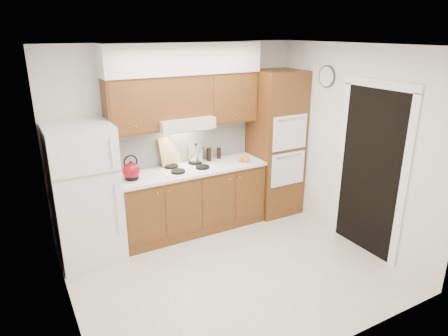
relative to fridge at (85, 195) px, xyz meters
name	(u,v)px	position (x,y,z in m)	size (l,w,h in m)	color
floor	(232,270)	(1.41, -1.14, -0.86)	(3.60, 3.60, 0.00)	beige
ceiling	(234,46)	(1.41, -1.14, 1.74)	(3.60, 3.60, 0.00)	white
wall_back	(179,138)	(1.41, 0.36, 0.44)	(3.60, 0.02, 2.60)	silver
wall_left	(59,201)	(-0.40, -1.14, 0.44)	(0.02, 3.00, 2.60)	silver
wall_right	(352,147)	(3.21, -1.14, 0.44)	(0.02, 3.00, 2.60)	silver
fridge	(85,195)	(0.00, 0.00, 0.00)	(0.75, 0.72, 1.72)	white
base_cabinets	(191,201)	(1.43, 0.06, -0.41)	(2.11, 0.60, 0.90)	brown
countertop	(191,170)	(1.43, 0.05, 0.06)	(2.13, 0.62, 0.04)	white
backsplash	(182,144)	(1.43, 0.34, 0.36)	(2.11, 0.03, 0.56)	white
oven_cabinet	(275,144)	(2.85, 0.03, 0.24)	(0.70, 0.65, 2.20)	brown
upper_cab_left	(130,106)	(0.69, 0.19, 0.99)	(0.63, 0.33, 0.70)	brown
upper_cab_right	(229,97)	(2.12, 0.19, 0.99)	(0.73, 0.33, 0.70)	brown
range_hood	(183,122)	(1.38, 0.13, 0.71)	(0.75, 0.45, 0.15)	silver
upper_cab_over_hood	(181,96)	(1.38, 0.19, 1.06)	(0.75, 0.33, 0.55)	brown
soffit	(184,58)	(1.43, 0.18, 1.54)	(2.13, 0.36, 0.40)	silver
cooktop	(187,168)	(1.38, 0.07, 0.09)	(0.74, 0.50, 0.01)	white
doorway	(370,173)	(3.19, -1.49, 0.19)	(0.02, 0.90, 2.10)	black
wall_clock	(327,77)	(3.19, -0.59, 1.29)	(0.30, 0.30, 0.02)	#3F3833
kettle	(131,171)	(0.59, 0.02, 0.20)	(0.22, 0.22, 0.22)	maroon
cutting_board	(169,152)	(1.22, 0.30, 0.28)	(0.32, 0.02, 0.43)	tan
stock_pot	(196,153)	(1.60, 0.23, 0.22)	(0.21, 0.21, 0.22)	silver
condiment_a	(209,154)	(1.81, 0.22, 0.18)	(0.05, 0.05, 0.20)	black
condiment_b	(208,154)	(1.80, 0.24, 0.17)	(0.06, 0.06, 0.19)	black
condiment_c	(219,153)	(1.98, 0.25, 0.16)	(0.06, 0.06, 0.16)	black
orange_near	(246,159)	(2.24, -0.10, 0.12)	(0.09, 0.09, 0.09)	orange
orange_far	(240,160)	(2.17, -0.05, 0.12)	(0.08, 0.08, 0.08)	#DE630B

